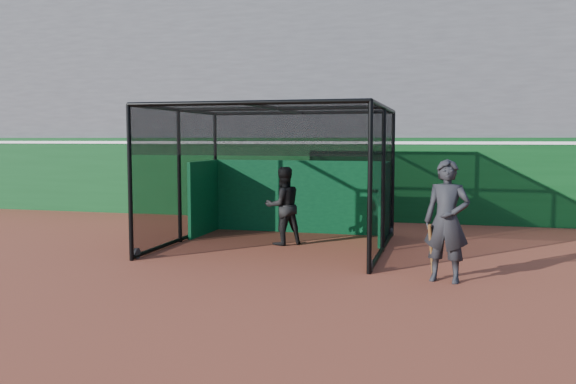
# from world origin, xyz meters

# --- Properties ---
(ground) EXTENTS (120.00, 120.00, 0.00)m
(ground) POSITION_xyz_m (0.00, 0.00, 0.00)
(ground) COLOR brown
(ground) RESTS_ON ground
(outfield_wall) EXTENTS (50.00, 0.50, 2.50)m
(outfield_wall) POSITION_xyz_m (0.00, 8.50, 1.29)
(outfield_wall) COLOR #0A3B15
(outfield_wall) RESTS_ON ground
(grandstand) EXTENTS (50.00, 7.85, 8.95)m
(grandstand) POSITION_xyz_m (0.00, 12.27, 4.48)
(grandstand) COLOR #4C4C4F
(grandstand) RESTS_ON ground
(batting_cage) EXTENTS (4.91, 4.73, 3.15)m
(batting_cage) POSITION_xyz_m (0.41, 3.53, 1.57)
(batting_cage) COLOR black
(batting_cage) RESTS_ON ground
(batter) EXTENTS (1.12, 1.09, 1.82)m
(batter) POSITION_xyz_m (0.48, 3.79, 0.91)
(batter) COLOR black
(batter) RESTS_ON ground
(on_deck_player) EXTENTS (0.86, 0.65, 2.12)m
(on_deck_player) POSITION_xyz_m (4.18, 0.93, 1.06)
(on_deck_player) COLOR black
(on_deck_player) RESTS_ON ground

